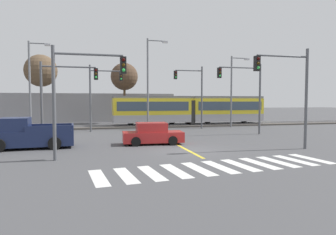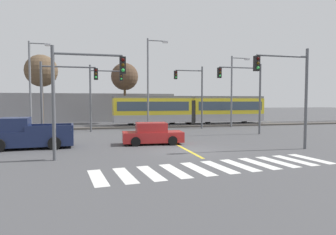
# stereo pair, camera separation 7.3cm
# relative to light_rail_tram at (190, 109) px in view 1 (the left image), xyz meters

# --- Properties ---
(ground_plane) EXTENTS (200.00, 200.00, 0.00)m
(ground_plane) POSITION_rel_light_rail_tram_xyz_m (-5.80, -17.16, -2.05)
(ground_plane) COLOR #474749
(track_bed) EXTENTS (120.00, 4.00, 0.18)m
(track_bed) POSITION_rel_light_rail_tram_xyz_m (-5.80, 0.01, -1.96)
(track_bed) COLOR #4C4742
(track_bed) RESTS_ON ground
(rail_near) EXTENTS (120.00, 0.08, 0.10)m
(rail_near) POSITION_rel_light_rail_tram_xyz_m (-5.80, -0.71, -1.82)
(rail_near) COLOR #939399
(rail_near) RESTS_ON track_bed
(rail_far) EXTENTS (120.00, 0.08, 0.10)m
(rail_far) POSITION_rel_light_rail_tram_xyz_m (-5.80, 0.73, -1.82)
(rail_far) COLOR #939399
(rail_far) RESTS_ON track_bed
(light_rail_tram) EXTENTS (18.50, 2.64, 3.43)m
(light_rail_tram) POSITION_rel_light_rail_tram_xyz_m (0.00, 0.00, 0.00)
(light_rail_tram) COLOR #9E9EA3
(light_rail_tram) RESTS_ON track_bed
(crosswalk_stripe_0) EXTENTS (0.87, 2.85, 0.01)m
(crosswalk_stripe_0) POSITION_rel_light_rail_tram_xyz_m (-11.27, -22.47, -2.04)
(crosswalk_stripe_0) COLOR silver
(crosswalk_stripe_0) RESTS_ON ground
(crosswalk_stripe_1) EXTENTS (0.87, 2.85, 0.01)m
(crosswalk_stripe_1) POSITION_rel_light_rail_tram_xyz_m (-10.18, -22.35, -2.04)
(crosswalk_stripe_1) COLOR silver
(crosswalk_stripe_1) RESTS_ON ground
(crosswalk_stripe_2) EXTENTS (0.87, 2.85, 0.01)m
(crosswalk_stripe_2) POSITION_rel_light_rail_tram_xyz_m (-9.08, -22.23, -2.04)
(crosswalk_stripe_2) COLOR silver
(crosswalk_stripe_2) RESTS_ON ground
(crosswalk_stripe_3) EXTENTS (0.87, 2.85, 0.01)m
(crosswalk_stripe_3) POSITION_rel_light_rail_tram_xyz_m (-7.99, -22.10, -2.04)
(crosswalk_stripe_3) COLOR silver
(crosswalk_stripe_3) RESTS_ON ground
(crosswalk_stripe_4) EXTENTS (0.87, 2.85, 0.01)m
(crosswalk_stripe_4) POSITION_rel_light_rail_tram_xyz_m (-6.90, -21.98, -2.04)
(crosswalk_stripe_4) COLOR silver
(crosswalk_stripe_4) RESTS_ON ground
(crosswalk_stripe_5) EXTENTS (0.87, 2.85, 0.01)m
(crosswalk_stripe_5) POSITION_rel_light_rail_tram_xyz_m (-5.80, -21.85, -2.04)
(crosswalk_stripe_5) COLOR silver
(crosswalk_stripe_5) RESTS_ON ground
(crosswalk_stripe_6) EXTENTS (0.87, 2.85, 0.01)m
(crosswalk_stripe_6) POSITION_rel_light_rail_tram_xyz_m (-4.71, -21.73, -2.04)
(crosswalk_stripe_6) COLOR silver
(crosswalk_stripe_6) RESTS_ON ground
(crosswalk_stripe_7) EXTENTS (0.87, 2.85, 0.01)m
(crosswalk_stripe_7) POSITION_rel_light_rail_tram_xyz_m (-3.62, -21.60, -2.04)
(crosswalk_stripe_7) COLOR silver
(crosswalk_stripe_7) RESTS_ON ground
(crosswalk_stripe_8) EXTENTS (0.87, 2.85, 0.01)m
(crosswalk_stripe_8) POSITION_rel_light_rail_tram_xyz_m (-2.52, -21.48, -2.04)
(crosswalk_stripe_8) COLOR silver
(crosswalk_stripe_8) RESTS_ON ground
(crosswalk_stripe_9) EXTENTS (0.87, 2.85, 0.01)m
(crosswalk_stripe_9) POSITION_rel_light_rail_tram_xyz_m (-1.43, -21.36, -2.04)
(crosswalk_stripe_9) COLOR silver
(crosswalk_stripe_9) RESTS_ON ground
(crosswalk_stripe_10) EXTENTS (0.87, 2.85, 0.01)m
(crosswalk_stripe_10) POSITION_rel_light_rail_tram_xyz_m (-0.34, -21.23, -2.04)
(crosswalk_stripe_10) COLOR silver
(crosswalk_stripe_10) RESTS_ON ground
(lane_centre_line) EXTENTS (0.20, 17.86, 0.01)m
(lane_centre_line) POSITION_rel_light_rail_tram_xyz_m (-5.80, -10.92, -2.05)
(lane_centre_line) COLOR gold
(lane_centre_line) RESTS_ON ground
(sedan_crossing) EXTENTS (4.29, 2.10, 1.52)m
(sedan_crossing) POSITION_rel_light_rail_tram_xyz_m (-7.39, -13.95, -1.35)
(sedan_crossing) COLOR #B22323
(sedan_crossing) RESTS_ON ground
(pickup_truck) EXTENTS (5.50, 2.45, 1.98)m
(pickup_truck) POSITION_rel_light_rail_tram_xyz_m (-15.53, -13.93, -1.21)
(pickup_truck) COLOR #192347
(pickup_truck) RESTS_ON ground
(traffic_light_far_left) EXTENTS (3.25, 0.38, 6.55)m
(traffic_light_far_left) POSITION_rel_light_rail_tram_xyz_m (-10.65, -4.21, 2.17)
(traffic_light_far_left) COLOR #515459
(traffic_light_far_left) RESTS_ON ground
(traffic_light_mid_right) EXTENTS (4.25, 0.38, 6.36)m
(traffic_light_mid_right) POSITION_rel_light_rail_tram_xyz_m (1.94, -10.09, 2.21)
(traffic_light_mid_right) COLOR #515459
(traffic_light_mid_right) RESTS_ON ground
(traffic_light_mid_left) EXTENTS (4.25, 0.38, 5.97)m
(traffic_light_mid_left) POSITION_rel_light_rail_tram_xyz_m (-13.72, -10.37, 1.98)
(traffic_light_mid_left) COLOR #515459
(traffic_light_mid_left) RESTS_ON ground
(traffic_light_near_left) EXTENTS (3.75, 0.38, 5.84)m
(traffic_light_near_left) POSITION_rel_light_rail_tram_xyz_m (-12.07, -18.40, 1.83)
(traffic_light_near_left) COLOR #515459
(traffic_light_near_left) RESTS_ON ground
(traffic_light_near_right) EXTENTS (3.75, 0.38, 6.29)m
(traffic_light_near_right) POSITION_rel_light_rail_tram_xyz_m (0.38, -18.35, 2.07)
(traffic_light_near_right) COLOR #515459
(traffic_light_near_right) RESTS_ON ground
(traffic_light_far_right) EXTENTS (3.25, 0.38, 6.77)m
(traffic_light_far_right) POSITION_rel_light_rail_tram_xyz_m (-0.83, -3.58, 2.34)
(traffic_light_far_right) COLOR #515459
(traffic_light_far_right) RESTS_ON ground
(street_lamp_west) EXTENTS (2.10, 0.28, 8.86)m
(street_lamp_west) POSITION_rel_light_rail_tram_xyz_m (-17.21, -2.69, 2.95)
(street_lamp_west) COLOR slate
(street_lamp_west) RESTS_ON ground
(street_lamp_centre) EXTENTS (2.27, 0.28, 9.64)m
(street_lamp_centre) POSITION_rel_light_rail_tram_xyz_m (-5.53, -2.94, 3.37)
(street_lamp_centre) COLOR slate
(street_lamp_centre) RESTS_ON ground
(street_lamp_east) EXTENTS (2.29, 0.28, 8.17)m
(street_lamp_east) POSITION_rel_light_rail_tram_xyz_m (4.32, -2.74, 2.62)
(street_lamp_east) COLOR slate
(street_lamp_east) RESTS_ON ground
(bare_tree_far_west) EXTENTS (3.92, 3.92, 8.69)m
(bare_tree_far_west) POSITION_rel_light_rail_tram_xyz_m (-17.56, 5.11, 4.65)
(bare_tree_far_west) COLOR brown
(bare_tree_far_west) RESTS_ON ground
(bare_tree_west) EXTENTS (3.63, 3.63, 8.09)m
(bare_tree_west) POSITION_rel_light_rail_tram_xyz_m (-7.28, 5.97, 4.19)
(bare_tree_west) COLOR brown
(bare_tree_west) RESTS_ON ground
(building_backdrop_far) EXTENTS (23.79, 6.00, 4.09)m
(building_backdrop_far) POSITION_rel_light_rail_tram_xyz_m (-11.53, 11.89, -0.01)
(building_backdrop_far) COLOR gray
(building_backdrop_far) RESTS_ON ground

